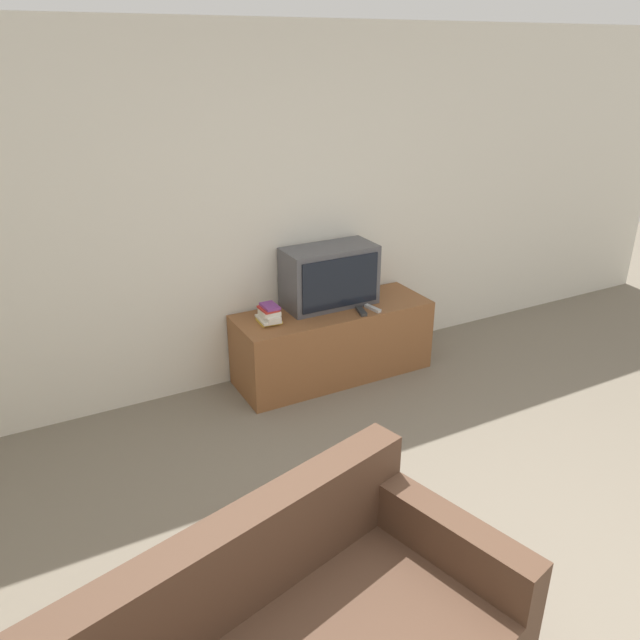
# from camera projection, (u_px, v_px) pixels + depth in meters

# --- Properties ---
(wall_back) EXTENTS (9.00, 0.06, 2.60)m
(wall_back) POSITION_uv_depth(u_px,v_px,m) (242.00, 216.00, 4.50)
(wall_back) COLOR silver
(wall_back) RESTS_ON ground_plane
(tv_stand) EXTENTS (1.55, 0.53, 0.57)m
(tv_stand) POSITION_uv_depth(u_px,v_px,m) (333.00, 342.00, 4.91)
(tv_stand) COLOR brown
(tv_stand) RESTS_ON ground_plane
(television) EXTENTS (0.72, 0.35, 0.47)m
(television) POSITION_uv_depth(u_px,v_px,m) (330.00, 276.00, 4.78)
(television) COLOR #4C4C51
(television) RESTS_ON tv_stand
(book_stack) EXTENTS (0.16, 0.21, 0.13)m
(book_stack) POSITION_uv_depth(u_px,v_px,m) (269.00, 314.00, 4.54)
(book_stack) COLOR gold
(book_stack) RESTS_ON tv_stand
(remote_on_stand) EXTENTS (0.09, 0.16, 0.02)m
(remote_on_stand) POSITION_uv_depth(u_px,v_px,m) (361.00, 311.00, 4.72)
(remote_on_stand) COLOR #2D2D2D
(remote_on_stand) RESTS_ON tv_stand
(remote_secondary) EXTENTS (0.06, 0.16, 0.02)m
(remote_secondary) POSITION_uv_depth(u_px,v_px,m) (373.00, 308.00, 4.77)
(remote_secondary) COLOR #B7B7B7
(remote_secondary) RESTS_ON tv_stand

